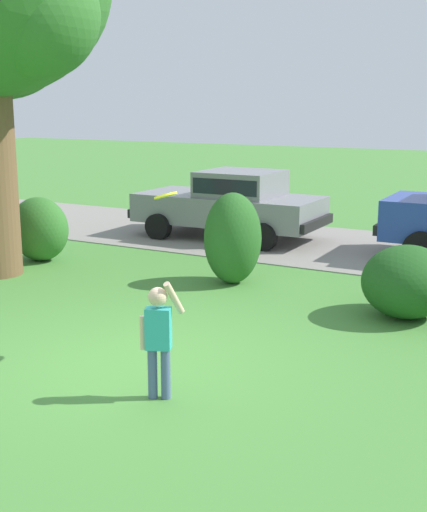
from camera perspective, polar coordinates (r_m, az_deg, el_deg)
name	(u,v)px	position (r m, az deg, el deg)	size (l,w,h in m)	color
ground_plane	(128,361)	(8.49, -7.09, -8.62)	(80.00, 80.00, 0.00)	#478438
driveway_strip	(338,247)	(15.12, 10.26, 0.72)	(28.00, 4.40, 0.02)	gray
shrub_near_tree	(39,229)	(13.97, -14.17, 2.17)	(1.23, 0.99, 1.26)	#33702B
shrub_centre_left	(233,238)	(11.80, 1.60, 1.46)	(0.97, 1.03, 1.57)	#286023
shrub_centre	(407,282)	(10.36, 15.67, -2.04)	(1.30, 1.43, 1.05)	#1E511C
parked_sedan	(232,202)	(15.76, 1.55, 4.49)	(4.41, 2.12, 1.56)	gray
child_thrower	(159,333)	(7.22, -4.56, -6.37)	(0.38, 0.37, 1.29)	#4C608C
frisbee	(166,195)	(8.14, -3.97, 5.00)	(0.28, 0.28, 0.11)	yellow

